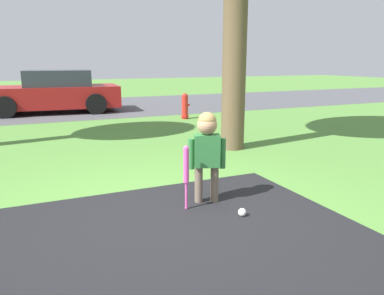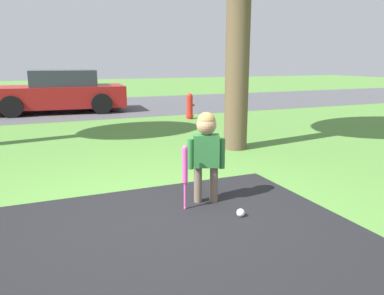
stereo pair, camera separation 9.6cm
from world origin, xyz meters
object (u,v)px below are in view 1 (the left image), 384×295
at_px(baseball_bat, 186,168).
at_px(parked_car, 53,93).
at_px(child, 207,145).
at_px(sports_ball, 242,212).
at_px(fire_hydrant, 185,106).

distance_m(baseball_bat, parked_car, 8.81).
distance_m(child, sports_ball, 0.82).
bearing_deg(fire_hydrant, baseball_bat, -112.86).
xyz_separation_m(child, parked_car, (-0.96, 8.67, -0.06)).
relative_size(sports_ball, fire_hydrant, 0.12).
distance_m(child, parked_car, 8.73).
relative_size(child, sports_ball, 12.03).
bearing_deg(baseball_bat, child, 19.95).
distance_m(child, baseball_bat, 0.37).
xyz_separation_m(child, fire_hydrant, (2.20, 5.81, -0.32)).
bearing_deg(child, sports_ball, -53.85).
bearing_deg(sports_ball, fire_hydrant, 72.06).
bearing_deg(parked_car, sports_ball, 101.45).
xyz_separation_m(fire_hydrant, parked_car, (-3.16, 2.86, 0.26)).
bearing_deg(fire_hydrant, sports_ball, -107.94).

